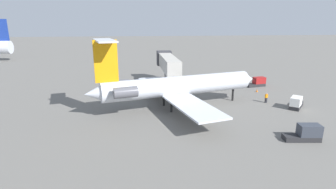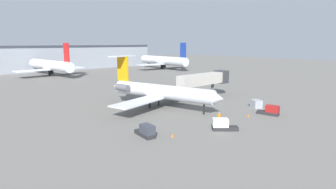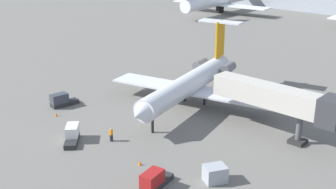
# 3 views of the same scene
# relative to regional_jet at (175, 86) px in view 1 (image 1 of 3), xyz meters

# --- Properties ---
(ground_plane) EXTENTS (400.00, 400.00, 0.10)m
(ground_plane) POSITION_rel_regional_jet_xyz_m (1.57, -5.80, -3.61)
(ground_plane) COLOR #66635E
(regional_jet) EXTENTS (25.28, 27.75, 10.74)m
(regional_jet) POSITION_rel_regional_jet_xyz_m (0.00, 0.00, 0.00)
(regional_jet) COLOR silver
(regional_jet) RESTS_ON ground_plane
(jet_bridge) EXTENTS (16.36, 3.25, 6.59)m
(jet_bridge) POSITION_rel_regional_jet_xyz_m (14.80, -0.61, 1.33)
(jet_bridge) COLOR #B7B2A8
(jet_bridge) RESTS_ON ground_plane
(ground_crew_marshaller) EXTENTS (0.33, 0.44, 1.69)m
(ground_crew_marshaller) POSITION_rel_regional_jet_xyz_m (0.89, -15.48, -2.71)
(ground_crew_marshaller) COLOR black
(ground_crew_marshaller) RESTS_ON ground_plane
(baggage_tug_lead) EXTENTS (3.92, 3.70, 1.90)m
(baggage_tug_lead) POSITION_rel_regional_jet_xyz_m (-2.46, -18.71, -2.73)
(baggage_tug_lead) COLOR #262628
(baggage_tug_lead) RESTS_ON ground_plane
(baggage_tug_trailing) EXTENTS (2.15, 4.20, 1.90)m
(baggage_tug_trailing) POSITION_rel_regional_jet_xyz_m (11.92, -19.09, -2.73)
(baggage_tug_trailing) COLOR #262628
(baggage_tug_trailing) RESTS_ON ground_plane
(baggage_tug_spare) EXTENTS (1.86, 4.14, 1.90)m
(baggage_tug_spare) POSITION_rel_regional_jet_xyz_m (-13.34, -13.14, -2.73)
(baggage_tug_spare) COLOR #262628
(baggage_tug_spare) RESTS_ON ground_plane
(cargo_container_uld) EXTENTS (2.56, 2.72, 1.68)m
(cargo_container_uld) POSITION_rel_regional_jet_xyz_m (15.38, -14.04, -2.72)
(cargo_container_uld) COLOR #999EA8
(cargo_container_uld) RESTS_ON ground_plane
(traffic_cone_near) EXTENTS (0.36, 0.36, 0.55)m
(traffic_cone_near) POSITION_rel_regional_jet_xyz_m (-10.59, -15.85, -3.29)
(traffic_cone_near) COLOR orange
(traffic_cone_near) RESTS_ON ground_plane
(traffic_cone_mid) EXTENTS (0.36, 0.36, 0.55)m
(traffic_cone_mid) POSITION_rel_regional_jet_xyz_m (7.61, -17.03, -3.29)
(traffic_cone_mid) COLOR orange
(traffic_cone_mid) RESTS_ON ground_plane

